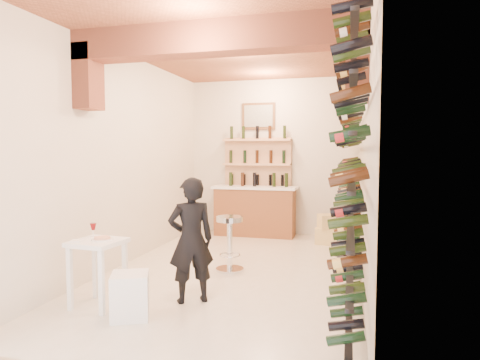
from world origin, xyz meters
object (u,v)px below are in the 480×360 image
(wine_rack, at_px, (347,165))
(tasting_table, at_px, (98,252))
(white_stool, at_px, (130,296))
(back_counter, at_px, (255,209))
(person, at_px, (191,240))
(crate_lower, at_px, (330,236))
(chrome_barstool, at_px, (230,239))

(wine_rack, height_order, tasting_table, wine_rack)
(white_stool, bearing_deg, back_counter, 86.07)
(person, bearing_deg, back_counter, -121.01)
(tasting_table, bearing_deg, back_counter, 84.55)
(person, height_order, crate_lower, person)
(back_counter, bearing_deg, person, -88.04)
(wine_rack, height_order, crate_lower, wine_rack)
(tasting_table, bearing_deg, white_stool, -17.07)
(wine_rack, distance_m, tasting_table, 3.26)
(person, distance_m, crate_lower, 3.78)
(tasting_table, height_order, chrome_barstool, tasting_table)
(white_stool, xyz_separation_m, crate_lower, (1.84, 4.07, -0.08))
(back_counter, height_order, crate_lower, back_counter)
(wine_rack, distance_m, white_stool, 3.13)
(tasting_table, bearing_deg, chrome_barstool, 64.63)
(tasting_table, height_order, person, person)
(back_counter, distance_m, crate_lower, 1.64)
(back_counter, bearing_deg, tasting_table, -100.77)
(wine_rack, bearing_deg, white_stool, -138.89)
(wine_rack, relative_size, chrome_barstool, 7.23)
(chrome_barstool, bearing_deg, wine_rack, -2.46)
(wine_rack, xyz_separation_m, white_stool, (-2.14, -1.87, -1.32))
(tasting_table, relative_size, crate_lower, 1.79)
(wine_rack, distance_m, chrome_barstool, 1.96)
(person, distance_m, chrome_barstool, 1.36)
(crate_lower, bearing_deg, white_stool, -114.39)
(wine_rack, height_order, chrome_barstool, wine_rack)
(back_counter, relative_size, white_stool, 3.65)
(white_stool, relative_size, person, 0.32)
(chrome_barstool, height_order, crate_lower, chrome_barstool)
(person, relative_size, crate_lower, 2.84)
(wine_rack, relative_size, back_counter, 3.35)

